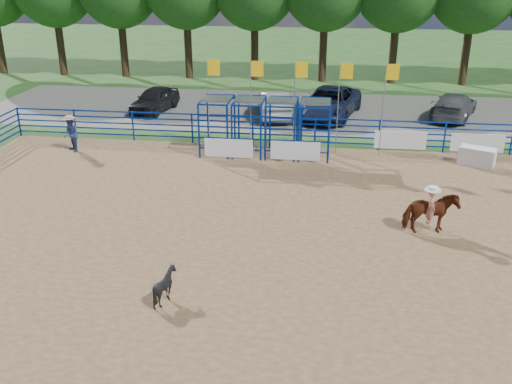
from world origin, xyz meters
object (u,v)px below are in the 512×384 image
Objects in this scene: horse_and_rider at (430,210)px; spectator_cowboy at (71,134)px; car_c at (329,103)px; announcer_table at (477,156)px; car_d at (454,105)px; calf at (165,286)px; car_b at (274,104)px; car_a at (155,99)px.

spectator_cowboy is (-15.34, 6.67, 0.04)m from horse_and_rider.
horse_and_rider is 14.96m from car_c.
announcer_table is 0.66× the size of horse_and_rider.
spectator_cowboy is 20.81m from car_d.
car_d reaches higher than calf.
horse_and_rider is 15.71m from car_d.
car_c is (-3.43, 14.56, -0.00)m from horse_and_rider.
announcer_table is at bearing -71.95° from calf.
calf is at bearing 75.92° from car_b.
spectator_cowboy reaches higher than car_d.
calf reaches higher than announcer_table.
car_b is (-6.57, 14.13, -0.08)m from horse_and_rider.
car_b is at bearing 144.02° from announcer_table.
horse_and_rider is (-3.10, -7.11, 0.42)m from announcer_table.
spectator_cowboy is 0.37× the size of car_b.
spectator_cowboy is at bearing 2.86° from calf.
calf is at bearing -131.20° from announcer_table.
car_c is at bearing 26.69° from car_d.
car_c is at bearing 176.63° from car_b.
car_d is (11.15, 20.35, 0.23)m from calf.
spectator_cowboy is 14.28m from car_c.
announcer_table is 18.45m from spectator_cowboy.
horse_and_rider is at bearing -113.54° from announcer_table.
horse_and_rider is 0.51× the size of car_b.
calf is at bearing -56.39° from spectator_cowboy.
horse_and_rider reaches higher than car_d.
spectator_cowboy is (-7.79, 11.72, 0.39)m from calf.
car_b is 3.17m from car_c.
horse_and_rider is 0.47× the size of car_d.
car_b is 0.76× the size of car_c.
car_a is 7.12m from car_b.
spectator_cowboy is 0.29× the size of car_c.
car_c reaches higher than car_b.
car_d is (10.17, 1.16, -0.04)m from car_b.
car_b is (-9.67, 7.02, 0.33)m from announcer_table.
horse_and_rider is at bearing -36.49° from car_a.
calf is 0.22× the size of car_a.
horse_and_rider reaches higher than car_b.
spectator_cowboy is 11.52m from car_b.
horse_and_rider is at bearing -86.97° from calf.
announcer_table is at bearing 132.87° from car_b.
horse_and_rider is 16.72m from spectator_cowboy.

